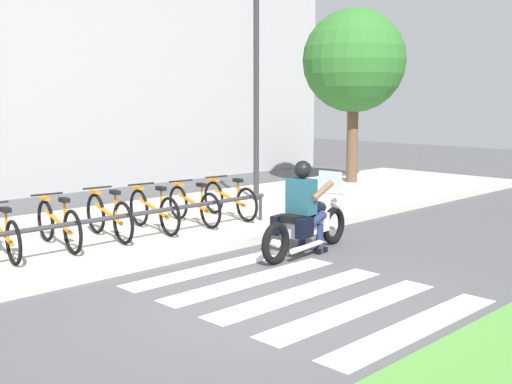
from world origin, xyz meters
TOP-DOWN VIEW (x-y plane):
  - ground_plane at (0.00, 0.00)m, footprint 48.00×48.00m
  - grass_median at (0.00, -2.59)m, footprint 24.00×1.10m
  - sidewalk at (0.00, 4.38)m, footprint 24.00×4.40m
  - crosswalk_stripe_0 at (0.56, -1.60)m, footprint 2.80×0.40m
  - crosswalk_stripe_1 at (0.56, -0.80)m, footprint 2.80×0.40m
  - crosswalk_stripe_2 at (0.56, 0.00)m, footprint 2.80×0.40m
  - crosswalk_stripe_3 at (0.56, 0.80)m, footprint 2.80×0.40m
  - crosswalk_stripe_4 at (0.56, 1.60)m, footprint 2.80×0.40m
  - motorcycle at (2.15, 1.25)m, footprint 2.19×0.75m
  - rider at (2.07, 1.24)m, footprint 0.68×0.60m
  - bicycle_1 at (-1.49, 3.63)m, footprint 0.48×1.66m
  - bicycle_2 at (-0.65, 3.63)m, footprint 0.48×1.69m
  - bicycle_3 at (0.20, 3.63)m, footprint 0.48×1.63m
  - bicycle_4 at (1.04, 3.63)m, footprint 0.48×1.67m
  - bicycle_5 at (1.89, 3.63)m, footprint 0.48×1.65m
  - bicycle_6 at (2.73, 3.63)m, footprint 0.48×1.66m
  - bike_rack at (0.20, 3.08)m, footprint 5.67×0.07m
  - street_lamp at (4.55, 4.78)m, footprint 0.28×0.28m
  - tree_near_rack at (8.47, 5.18)m, footprint 2.65×2.65m

SIDE VIEW (x-z plane):
  - ground_plane at x=0.00m, z-range 0.00..0.00m
  - crosswalk_stripe_0 at x=0.56m, z-range 0.00..0.01m
  - crosswalk_stripe_1 at x=0.56m, z-range 0.00..0.01m
  - crosswalk_stripe_2 at x=0.56m, z-range 0.00..0.01m
  - crosswalk_stripe_3 at x=0.56m, z-range 0.00..0.01m
  - crosswalk_stripe_4 at x=0.56m, z-range 0.00..0.01m
  - grass_median at x=0.00m, z-range 0.00..0.08m
  - sidewalk at x=0.00m, z-range 0.00..0.15m
  - motorcycle at x=2.15m, z-range -0.15..1.05m
  - bicycle_1 at x=-1.49m, z-range 0.12..0.85m
  - bicycle_5 at x=1.89m, z-range 0.12..0.86m
  - bicycle_6 at x=2.73m, z-range 0.12..0.87m
  - bicycle_4 at x=1.04m, z-range 0.12..0.88m
  - bicycle_2 at x=-0.65m, z-range 0.12..0.89m
  - bicycle_3 at x=0.20m, z-range 0.11..0.90m
  - bike_rack at x=0.20m, z-range 0.33..0.82m
  - rider at x=2.07m, z-range 0.10..1.52m
  - street_lamp at x=4.55m, z-range 0.47..5.07m
  - tree_near_rack at x=8.47m, z-range 0.96..5.58m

